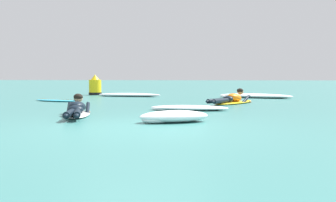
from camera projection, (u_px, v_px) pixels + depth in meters
ground_plane at (183, 98)px, 17.44m from camera, size 120.00×120.00×0.00m
surfer_near at (76, 110)px, 9.72m from camera, size 1.02×2.47×0.53m
surfer_far at (232, 100)px, 13.93m from camera, size 1.72×2.47×0.53m
drifting_surfboard at (58, 100)px, 15.23m from camera, size 2.03×1.27×0.16m
whitewater_front at (189, 108)px, 11.39m from camera, size 2.10×0.77×0.14m
whitewater_mid_left at (129, 95)px, 18.61m from camera, size 2.85×0.91×0.16m
whitewater_mid_right at (174, 117)px, 8.49m from camera, size 1.55×1.16×0.24m
whitewater_back at (255, 96)px, 17.55m from camera, size 3.15×1.87×0.18m
channel_marker_buoy at (95, 87)px, 20.16m from camera, size 0.60×0.60×0.95m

